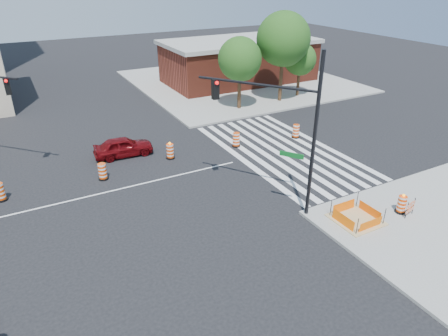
{
  "coord_description": "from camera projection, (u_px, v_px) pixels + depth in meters",
  "views": [
    {
      "loc": [
        -4.74,
        -20.54,
        11.38
      ],
      "look_at": [
        4.77,
        -2.94,
        1.4
      ],
      "focal_mm": 32.0,
      "sensor_mm": 36.0,
      "label": 1
    }
  ],
  "objects": [
    {
      "name": "ground",
      "position": [
        128.0,
        187.0,
        23.27
      ],
      "size": [
        120.0,
        120.0,
        0.0
      ],
      "primitive_type": "plane",
      "color": "black",
      "rests_on": "ground"
    },
    {
      "name": "sidewalk_ne",
      "position": [
        239.0,
        81.0,
        45.06
      ],
      "size": [
        22.0,
        22.0,
        0.15
      ],
      "primitive_type": "cube",
      "color": "gray",
      "rests_on": "ground"
    },
    {
      "name": "crosswalk_east",
      "position": [
        282.0,
        151.0,
        27.92
      ],
      "size": [
        6.75,
        13.5,
        0.01
      ],
      "color": "silver",
      "rests_on": "ground"
    },
    {
      "name": "lane_centerline",
      "position": [
        128.0,
        187.0,
        23.26
      ],
      "size": [
        14.0,
        0.12,
        0.01
      ],
      "primitive_type": "cube",
      "color": "silver",
      "rests_on": "ground"
    },
    {
      "name": "excavation_pit",
      "position": [
        356.0,
        219.0,
        19.91
      ],
      "size": [
        2.2,
        2.2,
        0.9
      ],
      "color": "tan",
      "rests_on": "ground"
    },
    {
      "name": "brick_storefront",
      "position": [
        239.0,
        61.0,
        44.06
      ],
      "size": [
        16.5,
        8.5,
        4.6
      ],
      "color": "maroon",
      "rests_on": "ground"
    },
    {
      "name": "red_coupe",
      "position": [
        123.0,
        147.0,
        26.89
      ],
      "size": [
        4.0,
        1.81,
        1.33
      ],
      "primitive_type": "imported",
      "rotation": [
        0.0,
        0.0,
        1.51
      ],
      "color": "#5F080B",
      "rests_on": "ground"
    },
    {
      "name": "signal_pole_se",
      "position": [
        281.0,
        118.0,
        19.03
      ],
      "size": [
        3.66,
        5.17,
        8.2
      ],
      "rotation": [
        0.0,
        0.0,
        2.18
      ],
      "color": "black",
      "rests_on": "ground"
    },
    {
      "name": "pit_drum",
      "position": [
        402.0,
        205.0,
        20.38
      ],
      "size": [
        0.55,
        0.55,
        1.08
      ],
      "color": "black",
      "rests_on": "ground"
    },
    {
      "name": "barricade",
      "position": [
        410.0,
        207.0,
        20.05
      ],
      "size": [
        0.78,
        0.19,
        0.92
      ],
      "rotation": [
        0.0,
        0.0,
        0.2
      ],
      "color": "#EC4304",
      "rests_on": "ground"
    },
    {
      "name": "tree_north_c",
      "position": [
        240.0,
        61.0,
        34.28
      ],
      "size": [
        3.76,
        3.76,
        6.39
      ],
      "color": "#382314",
      "rests_on": "ground"
    },
    {
      "name": "tree_north_d",
      "position": [
        283.0,
        42.0,
        35.82
      ],
      "size": [
        4.84,
        4.84,
        8.23
      ],
      "color": "#382314",
      "rests_on": "ground"
    },
    {
      "name": "tree_north_e",
      "position": [
        300.0,
        61.0,
        38.27
      ],
      "size": [
        3.1,
        3.07,
        5.21
      ],
      "color": "#382314",
      "rests_on": "ground"
    },
    {
      "name": "median_drum_1",
      "position": [
        0.0,
        193.0,
        21.74
      ],
      "size": [
        0.6,
        0.6,
        1.02
      ],
      "color": "black",
      "rests_on": "ground"
    },
    {
      "name": "median_drum_2",
      "position": [
        103.0,
        172.0,
        23.94
      ],
      "size": [
        0.6,
        0.6,
        1.02
      ],
      "color": "black",
      "rests_on": "ground"
    },
    {
      "name": "median_drum_3",
      "position": [
        170.0,
        152.0,
        26.59
      ],
      "size": [
        0.6,
        0.6,
        1.18
      ],
      "color": "black",
      "rests_on": "ground"
    },
    {
      "name": "median_drum_4",
      "position": [
        236.0,
        140.0,
        28.4
      ],
      "size": [
        0.6,
        0.6,
        1.02
      ],
      "color": "black",
      "rests_on": "ground"
    },
    {
      "name": "median_drum_5",
      "position": [
        296.0,
        132.0,
        29.89
      ],
      "size": [
        0.6,
        0.6,
        1.02
      ],
      "color": "black",
      "rests_on": "ground"
    }
  ]
}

